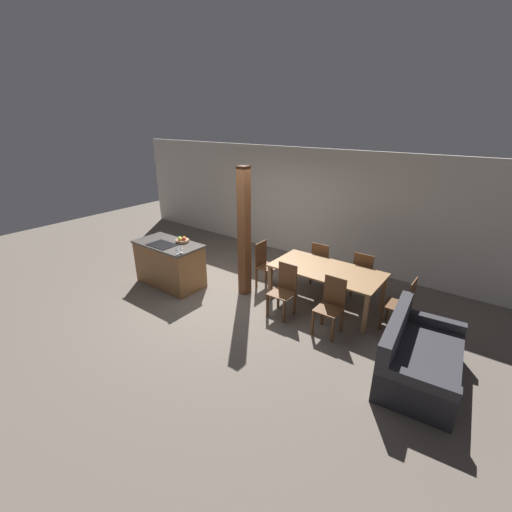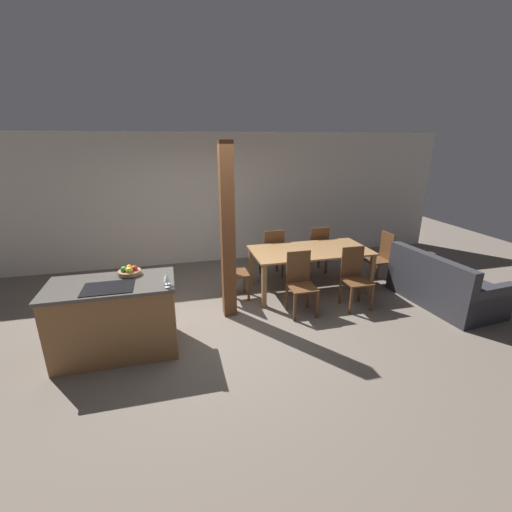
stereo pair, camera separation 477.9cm
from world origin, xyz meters
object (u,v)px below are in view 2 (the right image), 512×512
object	(u,v)px
dining_table	(310,254)
dining_chair_far_right	(317,249)
fruit_bowl	(129,271)
dining_chair_far_left	(272,253)
dining_chair_head_end	(231,271)
kitchen_island	(115,318)
wine_glass_middle	(167,276)
timber_post	(228,234)
dining_chair_foot_end	(380,257)
wine_glass_near	(167,279)
couch	(442,287)
dining_chair_near_left	(300,282)
dining_chair_near_right	(355,276)

from	to	relation	value
dining_table	dining_chair_far_right	size ratio (longest dim) A/B	2.12
fruit_bowl	dining_chair_far_left	size ratio (longest dim) A/B	0.29
fruit_bowl	dining_chair_head_end	size ratio (longest dim) A/B	0.29
kitchen_island	wine_glass_middle	size ratio (longest dim) A/B	10.50
timber_post	dining_table	bearing A→B (deg)	19.21
fruit_bowl	timber_post	world-z (taller)	timber_post
dining_chair_foot_end	kitchen_island	bearing A→B (deg)	-75.32
kitchen_island	timber_post	world-z (taller)	timber_post
fruit_bowl	dining_table	bearing A→B (deg)	18.46
wine_glass_middle	dining_chair_far_right	xyz separation A→B (m)	(2.85, 2.12, -0.55)
wine_glass_near	couch	xyz separation A→B (m)	(4.30, 0.46, -0.77)
fruit_bowl	dining_chair_head_end	bearing A→B (deg)	33.18
wine_glass_middle	couch	bearing A→B (deg)	4.94
dining_chair_far_left	dining_chair_near_left	bearing A→B (deg)	90.00
dining_chair_near_right	dining_chair_foot_end	bearing A→B (deg)	38.09
dining_table	dining_chair_near_right	world-z (taller)	dining_chair_near_right
dining_table	wine_glass_near	bearing A→B (deg)	-148.35
couch	wine_glass_middle	bearing A→B (deg)	89.60
dining_chair_near_left	dining_chair_near_right	distance (m)	0.91
wine_glass_middle	wine_glass_near	bearing A→B (deg)	-90.00
fruit_bowl	dining_chair_far_right	xyz separation A→B (m)	(3.30, 1.68, -0.49)
dining_chair_far_left	couch	world-z (taller)	dining_chair_far_left
wine_glass_near	dining_chair_far_right	distance (m)	3.65
dining_chair_near_left	couch	size ratio (longest dim) A/B	0.56
dining_chair_head_end	timber_post	xyz separation A→B (m)	(-0.13, -0.53, 0.78)
wine_glass_near	dining_chair_far_left	world-z (taller)	wine_glass_near
dining_chair_near_right	dining_chair_foot_end	world-z (taller)	same
dining_table	couch	world-z (taller)	couch
dining_chair_far_right	dining_chair_near_right	bearing A→B (deg)	90.00
wine_glass_near	dining_chair_head_end	xyz separation A→B (m)	(1.00, 1.47, -0.55)
dining_chair_near_right	fruit_bowl	bearing A→B (deg)	-176.26
dining_table	dining_chair_far_right	distance (m)	0.88
dining_chair_near_right	dining_chair_far_right	size ratio (longest dim) A/B	1.00
dining_table	dining_chair_near_left	size ratio (longest dim) A/B	2.12
dining_chair_far_left	dining_chair_foot_end	bearing A→B (deg)	158.36
dining_chair_head_end	dining_chair_near_right	bearing A→B (deg)	-111.64
dining_chair_foot_end	couch	distance (m)	1.15
dining_chair_far_right	dining_chair_foot_end	bearing A→B (deg)	141.91
couch	dining_chair_near_left	bearing A→B (deg)	77.93
kitchen_island	wine_glass_middle	world-z (taller)	wine_glass_middle
fruit_bowl	dining_chair_foot_end	xyz separation A→B (m)	(4.24, 0.95, -0.49)
wine_glass_near	dining_chair_far_left	distance (m)	2.99
fruit_bowl	dining_chair_foot_end	size ratio (longest dim) A/B	0.29
fruit_bowl	dining_table	size ratio (longest dim) A/B	0.14
dining_table	dining_chair_far_left	world-z (taller)	dining_chair_far_left
wine_glass_middle	dining_chair_near_left	size ratio (longest dim) A/B	0.15
fruit_bowl	wine_glass_near	bearing A→B (deg)	-49.01
wine_glass_near	dining_chair_head_end	world-z (taller)	wine_glass_near
kitchen_island	wine_glass_near	distance (m)	0.93
couch	dining_chair_far_right	bearing A→B (deg)	34.31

